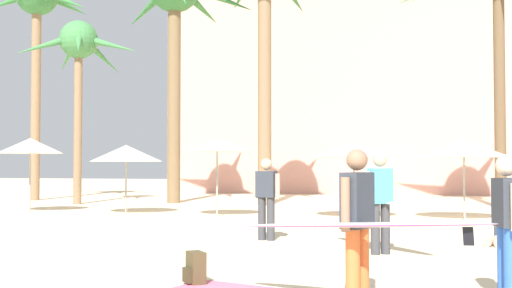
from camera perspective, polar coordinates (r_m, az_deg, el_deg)
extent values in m
cube|color=#DB9989|center=(39.49, 12.40, 8.82)|extent=(24.75, 11.29, 17.69)
cube|color=beige|center=(48.27, 3.45, 9.61)|extent=(13.34, 10.52, 22.32)
cylinder|color=brown|center=(24.55, 21.04, 5.11)|extent=(0.40, 0.40, 8.95)
cylinder|color=brown|center=(26.12, -7.37, 4.48)|extent=(0.53, 0.53, 8.86)
cone|color=#387A3D|center=(28.40, -4.99, 12.11)|extent=(1.28, 2.97, 1.36)
cone|color=#387A3D|center=(28.32, -9.71, 11.94)|extent=(2.69, 1.99, 1.56)
cylinder|color=#896B4C|center=(29.46, -19.18, 4.05)|extent=(0.41, 0.41, 9.07)
cone|color=#387A3D|center=(29.44, -16.71, 12.22)|extent=(2.08, 0.47, 1.18)
cone|color=#387A3D|center=(30.84, -16.57, 11.83)|extent=(1.50, 1.99, 0.92)
cone|color=#387A3D|center=(31.60, -18.92, 11.41)|extent=(1.34, 2.05, 1.03)
cone|color=#387A3D|center=(31.00, -21.43, 11.79)|extent=(2.12, 0.47, 0.94)
cylinder|color=#896B4C|center=(24.57, 0.78, 5.46)|extent=(0.53, 0.53, 9.36)
cylinder|color=#896B4C|center=(25.96, -15.71, 1.96)|extent=(0.32, 0.32, 6.50)
sphere|color=#428447|center=(26.37, -15.64, 9.02)|extent=(1.51, 1.51, 1.51)
cone|color=#428447|center=(25.71, -12.79, 8.64)|extent=(2.18, 0.36, 0.88)
cone|color=#428447|center=(27.17, -13.58, 7.54)|extent=(1.00, 2.04, 1.35)
cone|color=#428447|center=(27.56, -16.52, 7.57)|extent=(1.73, 1.71, 1.23)
cone|color=#428447|center=(25.97, -18.63, 8.34)|extent=(1.78, 1.71, 1.09)
cone|color=#428447|center=(24.95, -15.66, 8.64)|extent=(1.28, 2.03, 1.17)
cylinder|color=gray|center=(18.97, -3.52, -3.01)|extent=(0.06, 0.06, 2.33)
cone|color=beige|center=(18.97, -3.51, -0.09)|extent=(2.09, 2.09, 0.39)
cylinder|color=gray|center=(22.04, -19.64, -2.64)|extent=(0.06, 0.06, 2.42)
cone|color=beige|center=(22.05, -19.62, -0.15)|extent=(2.10, 2.10, 0.50)
cylinder|color=gray|center=(18.57, 8.81, -3.30)|extent=(0.06, 0.06, 2.15)
cone|color=beige|center=(18.57, 8.80, -0.59)|extent=(2.52, 2.52, 0.39)
cylinder|color=gray|center=(20.48, -11.61, -3.12)|extent=(0.06, 0.06, 2.17)
cone|color=beige|center=(20.48, -11.59, -0.82)|extent=(2.29, 2.29, 0.52)
cylinder|color=gray|center=(18.74, 18.21, -3.11)|extent=(0.06, 0.06, 2.22)
cone|color=white|center=(18.74, 18.18, -0.42)|extent=(2.52, 2.52, 0.46)
cube|color=#493F26|center=(8.35, -5.42, -11.03)|extent=(0.33, 0.35, 0.42)
cube|color=#3A321F|center=(8.32, -6.21, -11.65)|extent=(0.18, 0.20, 0.18)
cylinder|color=#3D3D42|center=(11.27, 11.55, -7.46)|extent=(0.22, 0.22, 0.88)
cylinder|color=#3D3D42|center=(11.16, 10.68, -7.52)|extent=(0.22, 0.22, 0.88)
cube|color=#4CB2DB|center=(11.16, 11.09, -3.70)|extent=(0.46, 0.40, 0.61)
sphere|color=#D1A889|center=(11.16, 11.07, -1.42)|extent=(0.33, 0.33, 0.24)
cylinder|color=#D1A889|center=(11.30, 12.16, -3.85)|extent=(0.14, 0.14, 0.58)
cylinder|color=#D1A889|center=(11.03, 9.99, -3.91)|extent=(0.14, 0.14, 0.58)
ellipsoid|color=white|center=(11.48, 11.13, -5.04)|extent=(2.09, 2.39, 0.20)
ellipsoid|color=#31D3D3|center=(11.48, 11.13, -5.04)|extent=(2.11, 2.41, 0.18)
cube|color=black|center=(12.38, 7.81, -5.07)|extent=(0.08, 0.09, 0.19)
cylinder|color=orange|center=(7.15, 8.70, -10.89)|extent=(0.22, 0.22, 0.84)
cylinder|color=orange|center=(7.32, 9.51, -10.67)|extent=(0.22, 0.22, 0.84)
cube|color=#333842|center=(7.15, 9.08, -5.01)|extent=(0.38, 0.46, 0.62)
sphere|color=#936B51|center=(7.14, 9.06, -1.41)|extent=(0.32, 0.32, 0.24)
cylinder|color=#936B51|center=(6.94, 8.04, -5.40)|extent=(0.13, 0.13, 0.59)
cylinder|color=#936B51|center=(7.37, 10.05, -5.18)|extent=(0.13, 0.13, 0.59)
ellipsoid|color=#B2B2B7|center=(6.87, 8.95, -7.20)|extent=(2.83, 1.21, 0.21)
ellipsoid|color=#AC2476|center=(6.87, 8.95, -7.20)|extent=(2.85, 1.24, 0.19)
cube|color=black|center=(6.53, 18.54, -7.86)|extent=(0.11, 0.05, 0.19)
cylinder|color=#3D3D42|center=(13.08, 0.54, -6.72)|extent=(0.19, 0.19, 0.88)
cylinder|color=#3D3D42|center=(12.99, 1.34, -6.75)|extent=(0.19, 0.19, 0.88)
cube|color=#333842|center=(13.00, 0.94, -3.63)|extent=(0.44, 0.31, 0.54)
sphere|color=#D1A889|center=(12.99, 0.93, -1.83)|extent=(0.29, 0.29, 0.24)
cylinder|color=#D1A889|center=(13.11, -0.05, -3.78)|extent=(0.12, 0.12, 0.51)
cylinder|color=#D1A889|center=(12.89, 1.94, -3.81)|extent=(0.12, 0.12, 0.51)
cylinder|color=#D1A889|center=(13.14, 21.46, -8.13)|extent=(0.51, 0.85, 0.16)
cylinder|color=#D1A889|center=(13.20, 20.61, -8.11)|extent=(0.51, 0.85, 0.16)
cube|color=#333842|center=(13.56, 21.54, -6.62)|extent=(0.46, 0.37, 0.54)
sphere|color=#D1A889|center=(13.53, 21.51, -4.89)|extent=(0.32, 0.32, 0.24)
cylinder|color=blue|center=(7.56, 21.96, -10.21)|extent=(0.19, 0.19, 0.85)
cylinder|color=blue|center=(7.75, 21.45, -10.01)|extent=(0.19, 0.19, 0.85)
cube|color=#333842|center=(7.59, 21.64, -4.91)|extent=(0.29, 0.43, 0.54)
sphere|color=beige|center=(7.58, 21.60, -1.81)|extent=(0.28, 0.28, 0.24)
cylinder|color=beige|center=(7.83, 21.03, -5.09)|extent=(0.12, 0.12, 0.51)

